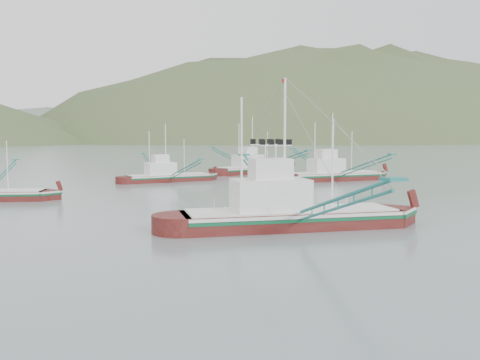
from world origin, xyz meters
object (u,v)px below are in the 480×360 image
object	(u,v)px
bg_boat_right	(333,171)
bg_boat_far	(168,171)
bg_boat_extra	(254,161)
main_boat	(288,205)

from	to	relation	value
bg_boat_right	bg_boat_far	bearing A→B (deg)	161.89
bg_boat_far	bg_boat_extra	world-z (taller)	bg_boat_extra
bg_boat_extra	bg_boat_right	bearing A→B (deg)	-87.75
main_boat	bg_boat_right	bearing A→B (deg)	62.09
bg_boat_right	main_boat	bearing A→B (deg)	-126.47
main_boat	bg_boat_right	size ratio (longest dim) A/B	1.11
main_boat	bg_boat_right	distance (m)	41.95
main_boat	bg_boat_extra	size ratio (longest dim) A/B	1.14
main_boat	bg_boat_far	distance (m)	41.48
main_boat	bg_boat_extra	xyz separation A→B (m)	(15.09, 52.66, 0.42)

